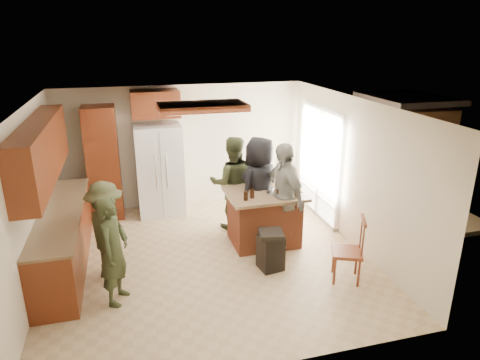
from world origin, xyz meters
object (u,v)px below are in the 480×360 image
object	(u,v)px
person_front_left	(114,251)
person_counter	(107,231)
person_behind_right	(259,188)
trash_bin	(271,250)
person_side_right	(283,196)
spindle_chair	(348,252)
kitchen_island	(264,217)
person_behind_left	(233,183)
refrigerator	(160,170)

from	to	relation	value
person_front_left	person_counter	distance (m)	0.68
person_behind_right	trash_bin	distance (m)	1.30
person_side_right	spindle_chair	world-z (taller)	person_side_right
person_front_left	kitchen_island	xyz separation A→B (m)	(2.45, 1.12, -0.29)
person_front_left	trash_bin	size ratio (longest dim) A/B	2.42
person_side_right	spindle_chair	xyz separation A→B (m)	(0.57, -1.24, -0.46)
person_side_right	kitchen_island	size ratio (longest dim) A/B	1.43
person_counter	person_behind_left	bearing A→B (deg)	-78.94
person_side_right	refrigerator	size ratio (longest dim) A/B	1.01
person_front_left	spindle_chair	world-z (taller)	person_front_left
refrigerator	person_behind_right	bearing A→B (deg)	-43.75
person_side_right	trash_bin	size ratio (longest dim) A/B	2.90
person_front_left	trash_bin	distance (m)	2.33
trash_bin	person_front_left	bearing A→B (deg)	-173.86
kitchen_island	trash_bin	bearing A→B (deg)	-101.30
person_behind_left	refrigerator	bearing A→B (deg)	-30.69
trash_bin	spindle_chair	distance (m)	1.16
spindle_chair	trash_bin	bearing A→B (deg)	149.06
person_behind_right	trash_bin	size ratio (longest dim) A/B	2.89
person_behind_left	person_behind_right	bearing A→B (deg)	137.89
person_behind_left	kitchen_island	size ratio (longest dim) A/B	1.36
refrigerator	kitchen_island	distance (m)	2.43
person_behind_left	person_side_right	size ratio (longest dim) A/B	0.95
person_counter	trash_bin	xyz separation A→B (m)	(2.39, -0.43, -0.43)
person_counter	spindle_chair	distance (m)	3.54
person_side_right	person_counter	xyz separation A→B (m)	(-2.81, -0.22, -0.16)
kitchen_island	trash_bin	xyz separation A→B (m)	(-0.17, -0.87, -0.16)
person_counter	kitchen_island	xyz separation A→B (m)	(2.56, 0.45, -0.27)
person_counter	spindle_chair	world-z (taller)	person_counter
person_behind_left	person_side_right	world-z (taller)	person_side_right
person_behind_left	person_behind_right	xyz separation A→B (m)	(0.36, -0.47, 0.04)
person_counter	refrigerator	bearing A→B (deg)	-40.77
person_front_left	kitchen_island	distance (m)	2.71
person_side_right	person_front_left	bearing A→B (deg)	-83.33
person_behind_left	person_front_left	bearing A→B (deg)	51.67
person_behind_right	refrigerator	xyz separation A→B (m)	(-1.59, 1.52, -0.01)
person_behind_left	trash_bin	bearing A→B (deg)	106.83
person_behind_left	kitchen_island	world-z (taller)	person_behind_left
person_counter	trash_bin	bearing A→B (deg)	-117.46
person_behind_right	person_counter	xyz separation A→B (m)	(-2.56, -0.72, -0.16)
person_behind_right	refrigerator	distance (m)	2.20
person_counter	refrigerator	world-z (taller)	refrigerator
refrigerator	person_front_left	bearing A→B (deg)	-106.52
spindle_chair	person_behind_left	bearing A→B (deg)	118.22
kitchen_island	trash_bin	size ratio (longest dim) A/B	2.03
spindle_chair	person_side_right	bearing A→B (deg)	114.47
person_behind_left	refrigerator	xyz separation A→B (m)	(-1.22, 1.05, 0.03)
person_front_left	kitchen_island	bearing A→B (deg)	-43.93
person_side_right	kitchen_island	xyz separation A→B (m)	(-0.25, 0.22, -0.44)
person_behind_left	person_counter	size ratio (longest dim) A/B	1.16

